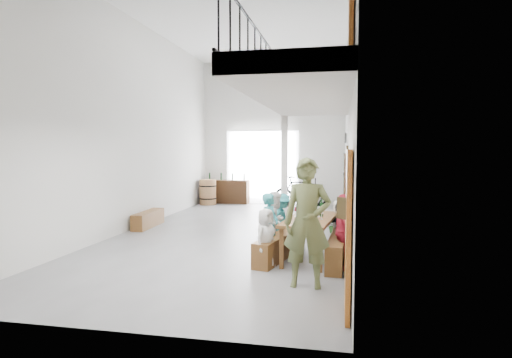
% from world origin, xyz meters
% --- Properties ---
extents(floor, '(12.00, 12.00, 0.00)m').
position_xyz_m(floor, '(0.00, 0.00, 0.00)').
color(floor, slate).
rests_on(floor, ground).
extents(room_walls, '(12.00, 12.00, 12.00)m').
position_xyz_m(room_walls, '(0.00, 0.00, 3.55)').
color(room_walls, beige).
rests_on(room_walls, ground).
extents(gateway_portal, '(2.80, 0.08, 2.80)m').
position_xyz_m(gateway_portal, '(-0.40, 5.94, 1.40)').
color(gateway_portal, white).
rests_on(gateway_portal, ground).
extents(right_wall_decor, '(0.07, 8.28, 5.07)m').
position_xyz_m(right_wall_decor, '(2.70, -1.87, 1.74)').
color(right_wall_decor, '#AB6625').
rests_on(right_wall_decor, ground).
extents(balcony, '(1.52, 5.62, 4.00)m').
position_xyz_m(balcony, '(1.98, -3.13, 2.96)').
color(balcony, silver).
rests_on(balcony, ground).
extents(tasting_table, '(1.05, 2.08, 0.79)m').
position_xyz_m(tasting_table, '(2.04, -2.23, 0.71)').
color(tasting_table, brown).
rests_on(tasting_table, ground).
extents(bench_inner, '(0.75, 2.04, 0.46)m').
position_xyz_m(bench_inner, '(1.46, -2.29, 0.23)').
color(bench_inner, brown).
rests_on(bench_inner, ground).
extents(bench_wall, '(0.43, 2.19, 0.50)m').
position_xyz_m(bench_wall, '(2.57, -2.33, 0.25)').
color(bench_wall, brown).
rests_on(bench_wall, ground).
extents(tableware, '(0.57, 1.24, 0.35)m').
position_xyz_m(tableware, '(2.06, -2.17, 0.93)').
color(tableware, black).
rests_on(tableware, tasting_table).
extents(side_bench, '(0.38, 1.51, 0.42)m').
position_xyz_m(side_bench, '(-2.50, 0.28, 0.21)').
color(side_bench, brown).
rests_on(side_bench, ground).
extents(oak_barrel, '(0.65, 0.65, 0.95)m').
position_xyz_m(oak_barrel, '(-2.35, 5.09, 0.48)').
color(oak_barrel, olive).
rests_on(oak_barrel, ground).
extents(serving_counter, '(1.72, 0.52, 0.90)m').
position_xyz_m(serving_counter, '(-1.75, 5.65, 0.45)').
color(serving_counter, '#381F10').
rests_on(serving_counter, ground).
extents(counter_bottles, '(1.47, 0.15, 0.28)m').
position_xyz_m(counter_bottles, '(-1.75, 5.63, 1.04)').
color(counter_bottles, black).
rests_on(counter_bottles, serving_counter).
extents(guest_left_a, '(0.51, 0.61, 1.06)m').
position_xyz_m(guest_left_a, '(1.31, -3.03, 0.53)').
color(guest_left_a, silver).
rests_on(guest_left_a, ground).
extents(guest_left_b, '(0.40, 0.52, 1.27)m').
position_xyz_m(guest_left_b, '(1.29, -2.45, 0.64)').
color(guest_left_b, teal).
rests_on(guest_left_b, ground).
extents(guest_left_c, '(0.61, 0.71, 1.25)m').
position_xyz_m(guest_left_c, '(1.32, -1.88, 0.62)').
color(guest_left_c, silver).
rests_on(guest_left_c, ground).
extents(guest_left_d, '(0.64, 0.84, 1.15)m').
position_xyz_m(guest_left_d, '(1.37, -1.31, 0.57)').
color(guest_left_d, teal).
rests_on(guest_left_d, ground).
extents(guest_right_a, '(0.49, 0.83, 1.33)m').
position_xyz_m(guest_right_a, '(2.65, -2.87, 0.66)').
color(guest_right_a, '#B21E31').
rests_on(guest_right_a, ground).
extents(guest_right_b, '(0.49, 1.16, 1.21)m').
position_xyz_m(guest_right_b, '(2.66, -2.15, 0.60)').
color(guest_right_b, black).
rests_on(guest_right_b, ground).
extents(guest_right_c, '(0.34, 0.51, 1.05)m').
position_xyz_m(guest_right_c, '(2.58, -1.45, 0.52)').
color(guest_right_c, silver).
rests_on(guest_right_c, ground).
extents(host_standing, '(0.73, 0.49, 1.98)m').
position_xyz_m(host_standing, '(2.11, -3.93, 0.99)').
color(host_standing, '#515A33').
rests_on(host_standing, ground).
extents(potted_plant, '(0.44, 0.41, 0.40)m').
position_xyz_m(potted_plant, '(2.45, 0.39, 0.20)').
color(potted_plant, '#1F491C').
rests_on(potted_plant, ground).
extents(bicycle_near, '(2.02, 0.85, 1.03)m').
position_xyz_m(bicycle_near, '(1.15, 5.47, 0.52)').
color(bicycle_near, black).
rests_on(bicycle_near, ground).
extents(bicycle_far, '(1.94, 1.33, 1.14)m').
position_xyz_m(bicycle_far, '(1.12, 4.84, 0.57)').
color(bicycle_far, black).
rests_on(bicycle_far, ground).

